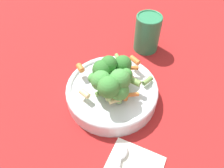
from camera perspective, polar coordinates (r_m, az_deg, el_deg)
ground_plane at (r=0.56m, az=0.00°, el=-3.50°), size 3.00×3.00×0.00m
bowl at (r=0.54m, az=0.00°, el=-2.01°), size 0.22×0.22×0.04m
pasta_salad at (r=0.48m, az=0.31°, el=1.44°), size 0.15×0.18×0.08m
cup at (r=0.67m, az=9.22°, el=13.10°), size 0.07×0.07×0.11m
spoon at (r=0.46m, az=1.73°, el=-20.77°), size 0.15×0.10×0.01m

